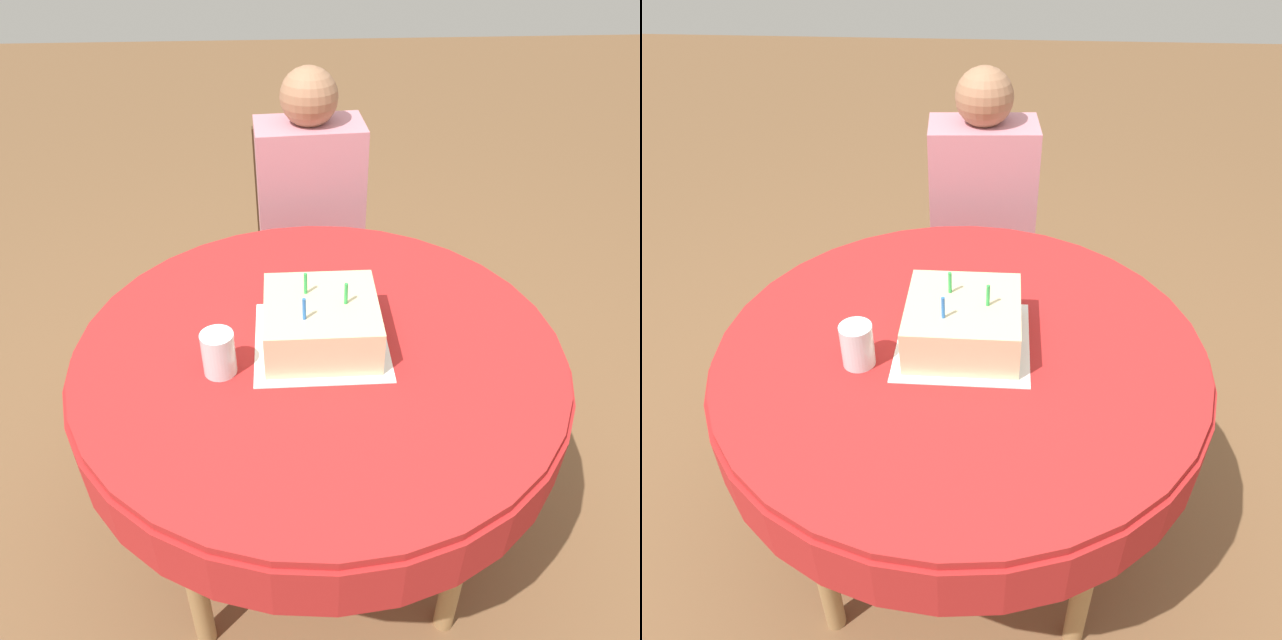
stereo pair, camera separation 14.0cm
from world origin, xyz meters
The scene contains 7 objects.
ground_plane centered at (0.00, 0.00, 0.00)m, with size 12.00×12.00×0.00m, color brown.
dining_table centered at (0.00, 0.00, 0.63)m, with size 1.14×1.14×0.71m.
chair centered at (0.01, 0.89, 0.47)m, with size 0.43×0.43×0.86m.
person centered at (0.02, 0.80, 0.66)m, with size 0.36×0.32×1.11m.
napkin centered at (0.01, 0.01, 0.71)m, with size 0.30×0.30×0.00m.
birthday_cake centered at (0.01, 0.01, 0.77)m, with size 0.25×0.25×0.16m.
drinking_glass centered at (-0.22, -0.08, 0.76)m, with size 0.07×0.07×0.10m.
Camera 1 is at (-0.06, -1.11, 1.62)m, focal length 35.00 mm.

